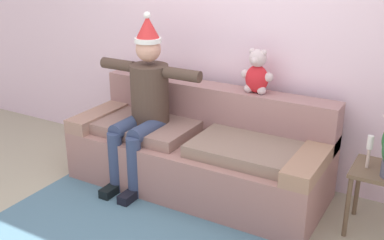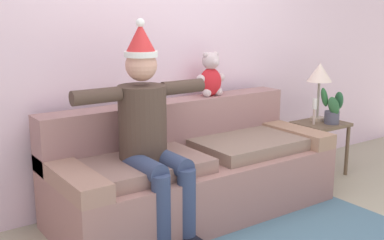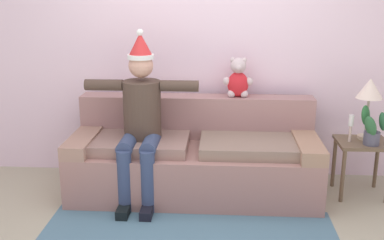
# 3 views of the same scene
# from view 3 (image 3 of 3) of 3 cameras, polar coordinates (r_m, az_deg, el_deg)

# --- Properties ---
(back_wall) EXTENTS (7.00, 0.10, 2.70)m
(back_wall) POSITION_cam_3_polar(r_m,az_deg,el_deg) (4.71, 0.75, 9.42)
(back_wall) COLOR silver
(back_wall) RESTS_ON ground_plane
(couch) EXTENTS (2.25, 0.90, 0.86)m
(couch) POSITION_cam_3_polar(r_m,az_deg,el_deg) (4.43, 0.34, -4.54)
(couch) COLOR #9D7168
(couch) RESTS_ON ground_plane
(person_seated) EXTENTS (1.02, 0.77, 1.53)m
(person_seated) POSITION_cam_3_polar(r_m,az_deg,el_deg) (4.19, -6.25, 0.52)
(person_seated) COLOR #47372C
(person_seated) RESTS_ON ground_plane
(teddy_bear) EXTENTS (0.29, 0.17, 0.38)m
(teddy_bear) POSITION_cam_3_polar(r_m,az_deg,el_deg) (4.51, 5.60, 4.95)
(teddy_bear) COLOR red
(teddy_bear) RESTS_ON couch
(side_table) EXTENTS (0.46, 0.41, 0.52)m
(side_table) POSITION_cam_3_polar(r_m,az_deg,el_deg) (4.59, 19.91, -3.58)
(side_table) COLOR brown
(side_table) RESTS_ON ground_plane
(table_lamp) EXTENTS (0.24, 0.24, 0.57)m
(table_lamp) POSITION_cam_3_polar(r_m,az_deg,el_deg) (4.53, 20.74, 3.25)
(table_lamp) COLOR #C1AE8F
(table_lamp) RESTS_ON side_table
(potted_plant) EXTENTS (0.24, 0.25, 0.36)m
(potted_plant) POSITION_cam_3_polar(r_m,az_deg,el_deg) (4.45, 21.01, -0.94)
(potted_plant) COLOR #4D4E5E
(potted_plant) RESTS_ON side_table
(candle_tall) EXTENTS (0.04, 0.04, 0.25)m
(candle_tall) POSITION_cam_3_polar(r_m,az_deg,el_deg) (4.46, 18.70, -0.53)
(candle_tall) COLOR beige
(candle_tall) RESTS_ON side_table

